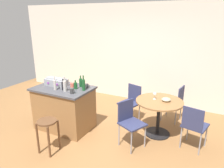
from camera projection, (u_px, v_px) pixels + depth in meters
ground_plane at (94, 139)px, 4.12m from camera, size 8.80×8.80×0.00m
back_wall at (138, 54)px, 5.79m from camera, size 8.00×0.10×2.70m
kitchen_island at (64, 108)px, 4.45m from camera, size 1.20×0.80×0.92m
wooden_stool at (48, 129)px, 3.63m from camera, size 0.34×0.34×0.61m
dining_table at (159, 109)px, 4.16m from camera, size 0.93×0.93×0.74m
folding_chair_near at (194, 124)px, 3.68m from camera, size 0.48×0.48×0.85m
folding_chair_far at (175, 101)px, 4.73m from camera, size 0.46×0.46×0.86m
folding_chair_left at (131, 101)px, 4.74m from camera, size 0.50×0.50×0.85m
folding_chair_right at (130, 120)px, 3.81m from camera, size 0.54×0.54×0.86m
toolbox at (56, 82)px, 4.42m from camera, size 0.48×0.24×0.17m
bottle_0 at (76, 86)px, 4.22m from camera, size 0.07×0.07×0.18m
bottle_1 at (81, 82)px, 4.34m from camera, size 0.07×0.07×0.24m
bottle_2 at (84, 85)px, 4.12m from camera, size 0.07×0.07×0.31m
bottle_3 at (55, 85)px, 4.14m from camera, size 0.06×0.06×0.28m
bottle_4 at (63, 86)px, 4.16m from camera, size 0.07×0.07×0.23m
bottle_5 at (65, 86)px, 4.08m from camera, size 0.07×0.07×0.29m
cup_0 at (72, 85)px, 4.33m from camera, size 0.12×0.08×0.09m
cup_1 at (87, 86)px, 4.30m from camera, size 0.12×0.08×0.09m
cup_2 at (72, 91)px, 3.97m from camera, size 0.11×0.08×0.10m
wine_glass at (155, 94)px, 4.15m from camera, size 0.07×0.07×0.14m
serving_bowl at (166, 99)px, 4.07m from camera, size 0.18×0.18×0.07m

